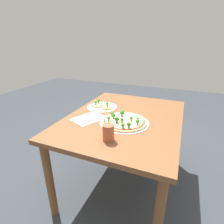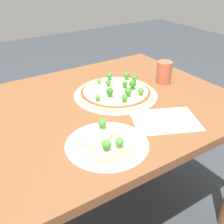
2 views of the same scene
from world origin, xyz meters
name	(u,v)px [view 2 (image 2 of 2)]	position (x,y,z in m)	size (l,w,h in m)	color
ground_plane	(101,217)	(0.00, 0.00, 0.00)	(8.00, 8.00, 0.00)	#33383D
dining_table	(99,122)	(0.00, 0.00, 0.64)	(1.21, 0.93, 0.72)	brown
pizza_tray_whole	(116,92)	(0.12, 0.04, 0.74)	(0.39, 0.39, 0.07)	silver
pizza_tray_slice	(105,142)	(-0.13, -0.27, 0.74)	(0.29, 0.29, 0.07)	silver
drinking_cup	(164,72)	(0.40, 0.02, 0.78)	(0.08, 0.08, 0.11)	#AD5138
paper_menu	(165,120)	(0.15, -0.27, 0.73)	(0.26, 0.19, 0.00)	white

